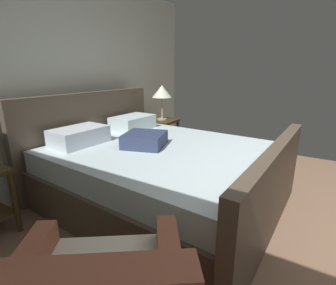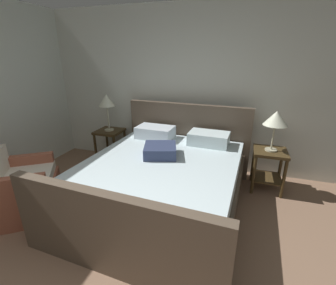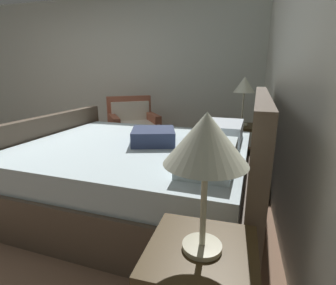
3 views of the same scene
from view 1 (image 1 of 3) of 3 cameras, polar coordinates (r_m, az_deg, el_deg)
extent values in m
cube|color=silver|center=(3.42, -21.62, 13.73)|extent=(4.98, 0.12, 2.59)
cube|color=brown|center=(2.73, -1.45, -9.43)|extent=(1.98, 2.21, 0.40)
cube|color=brown|center=(3.34, -17.06, 1.34)|extent=(1.99, 0.21, 1.12)
cube|color=brown|center=(2.24, 22.57, -10.90)|extent=(1.99, 0.21, 0.82)
cube|color=silver|center=(2.61, -1.50, -3.29)|extent=(1.90, 2.15, 0.22)
cube|color=silver|center=(2.81, -19.74, 1.41)|extent=(0.58, 0.39, 0.18)
cube|color=silver|center=(3.35, -8.09, 4.54)|extent=(0.58, 0.39, 0.18)
cube|color=navy|center=(2.59, -5.39, 0.67)|extent=(0.50, 0.50, 0.14)
cube|color=#43321A|center=(4.09, -1.36, 5.01)|extent=(0.44, 0.44, 0.04)
cube|color=#43321A|center=(4.19, -1.32, -0.35)|extent=(0.40, 0.40, 0.02)
cylinder|color=#43321A|center=(3.91, -0.49, -0.06)|extent=(0.04, 0.04, 0.56)
cylinder|color=#43321A|center=(4.23, 2.23, 1.19)|extent=(0.04, 0.04, 0.56)
cylinder|color=#43321A|center=(4.12, -4.98, 0.73)|extent=(0.04, 0.04, 0.56)
cylinder|color=#43321A|center=(4.42, -2.07, 1.87)|extent=(0.04, 0.04, 0.56)
cylinder|color=#B7B293|center=(4.09, -1.36, 5.43)|extent=(0.16, 0.16, 0.02)
cylinder|color=#B7B293|center=(4.06, -1.38, 7.94)|extent=(0.02, 0.02, 0.34)
cone|color=silver|center=(4.03, -1.40, 11.70)|extent=(0.31, 0.31, 0.19)
cylinder|color=#43321A|center=(2.58, -31.73, -11.75)|extent=(0.04, 0.04, 0.56)
cube|color=#9C553E|center=(1.20, 0.65, -29.23)|extent=(0.59, 0.46, 0.22)
camera|label=2|loc=(3.16, 54.95, 17.59)|focal=24.92mm
camera|label=3|loc=(4.84, 3.42, 15.19)|focal=27.57mm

